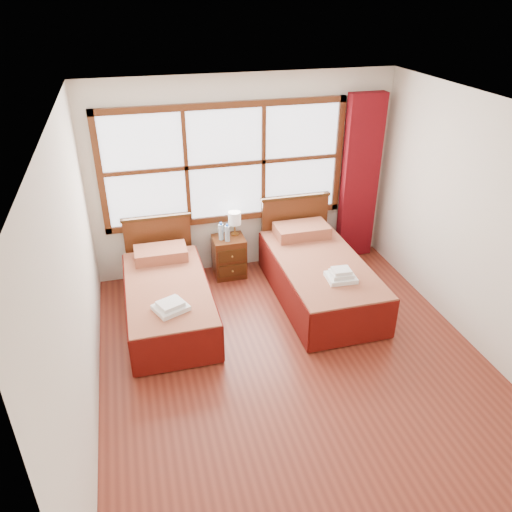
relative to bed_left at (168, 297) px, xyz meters
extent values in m
plane|color=maroon|center=(1.19, -1.20, -0.28)|extent=(4.50, 4.50, 0.00)
plane|color=white|center=(1.19, -1.20, 2.32)|extent=(4.50, 4.50, 0.00)
plane|color=silver|center=(1.19, 1.05, 1.02)|extent=(4.00, 0.00, 4.00)
plane|color=silver|center=(-0.81, -1.20, 1.02)|extent=(0.00, 4.50, 4.50)
plane|color=silver|center=(3.19, -1.20, 1.02)|extent=(0.00, 4.50, 4.50)
cube|color=white|center=(0.94, 1.02, 1.22)|extent=(3.00, 0.02, 1.40)
cube|color=#512711|center=(0.94, 1.00, 0.48)|extent=(3.16, 0.06, 0.08)
cube|color=#512711|center=(0.94, 1.00, 1.96)|extent=(3.16, 0.06, 0.08)
cube|color=#512711|center=(-0.60, 1.00, 1.22)|extent=(0.08, 0.06, 1.56)
cube|color=#512711|center=(2.48, 1.00, 1.22)|extent=(0.08, 0.06, 1.56)
cube|color=#512711|center=(0.44, 1.00, 1.22)|extent=(0.05, 0.05, 1.40)
cube|color=#512711|center=(1.44, 1.00, 1.22)|extent=(0.05, 0.05, 1.40)
cube|color=#512711|center=(0.94, 1.00, 1.22)|extent=(3.00, 0.05, 0.05)
cube|color=maroon|center=(2.79, 0.91, 0.89)|extent=(0.50, 0.16, 2.30)
cube|color=#3C210C|center=(0.00, -0.07, -0.15)|extent=(0.82, 1.64, 0.27)
cube|color=maroon|center=(0.00, -0.07, 0.10)|extent=(0.92, 1.82, 0.22)
cube|color=#5C0E09|center=(-0.46, -0.07, -0.03)|extent=(0.03, 1.82, 0.46)
cube|color=#5C0E09|center=(0.46, -0.07, -0.03)|extent=(0.03, 1.82, 0.46)
cube|color=#5C0E09|center=(0.00, -0.98, -0.03)|extent=(0.92, 0.03, 0.46)
cube|color=maroon|center=(0.00, 0.59, 0.28)|extent=(0.64, 0.38, 0.14)
cube|color=#512711|center=(0.00, 0.94, 0.16)|extent=(0.86, 0.06, 0.89)
cube|color=#3C210C|center=(0.00, 0.94, 0.62)|extent=(0.89, 0.08, 0.04)
cube|color=#3C210C|center=(1.88, -0.07, -0.13)|extent=(0.90, 1.80, 0.29)
cube|color=maroon|center=(1.88, -0.07, 0.13)|extent=(1.01, 2.00, 0.24)
cube|color=#5C0E09|center=(1.38, -0.07, -0.01)|extent=(0.03, 2.00, 0.50)
cube|color=#5C0E09|center=(2.39, -0.07, -0.01)|extent=(0.03, 2.00, 0.50)
cube|color=#5C0E09|center=(1.88, -1.06, -0.01)|extent=(1.01, 0.03, 0.50)
cube|color=maroon|center=(1.88, 0.66, 0.34)|extent=(0.71, 0.41, 0.16)
cube|color=#512711|center=(1.88, 0.94, 0.21)|extent=(0.94, 0.06, 0.98)
cube|color=#3C210C|center=(1.88, 0.94, 0.71)|extent=(0.98, 0.08, 0.04)
cube|color=#512711|center=(0.91, 0.80, 0.00)|extent=(0.42, 0.37, 0.56)
cube|color=#3C210C|center=(0.91, 0.60, -0.11)|extent=(0.37, 0.02, 0.17)
cube|color=#3C210C|center=(0.91, 0.60, 0.11)|extent=(0.37, 0.02, 0.17)
sphere|color=#B08C3B|center=(0.91, 0.59, -0.11)|extent=(0.03, 0.03, 0.03)
sphere|color=#B08C3B|center=(0.91, 0.59, 0.11)|extent=(0.03, 0.03, 0.03)
cube|color=white|center=(-0.01, -0.57, 0.24)|extent=(0.42, 0.39, 0.05)
cube|color=white|center=(-0.01, -0.57, 0.28)|extent=(0.31, 0.30, 0.05)
cube|color=white|center=(1.94, -0.53, 0.28)|extent=(0.34, 0.30, 0.05)
cube|color=white|center=(1.94, -0.53, 0.33)|extent=(0.26, 0.23, 0.05)
cube|color=white|center=(1.94, -0.53, 0.37)|extent=(0.21, 0.18, 0.04)
cylinder|color=#BA833B|center=(1.01, 0.88, 0.29)|extent=(0.10, 0.10, 0.02)
cylinder|color=#BA833B|center=(1.01, 0.88, 0.37)|extent=(0.02, 0.02, 0.14)
cylinder|color=white|center=(1.01, 0.88, 0.52)|extent=(0.17, 0.17, 0.17)
cylinder|color=#A5C1D4|center=(0.81, 0.78, 0.38)|extent=(0.06, 0.06, 0.22)
cylinder|color=blue|center=(0.81, 0.78, 0.51)|extent=(0.03, 0.03, 0.03)
cylinder|color=#A5C1D4|center=(0.88, 0.73, 0.38)|extent=(0.06, 0.06, 0.21)
cylinder|color=blue|center=(0.88, 0.73, 0.50)|extent=(0.03, 0.03, 0.03)
camera|label=1|loc=(-0.26, -5.00, 3.24)|focal=35.00mm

